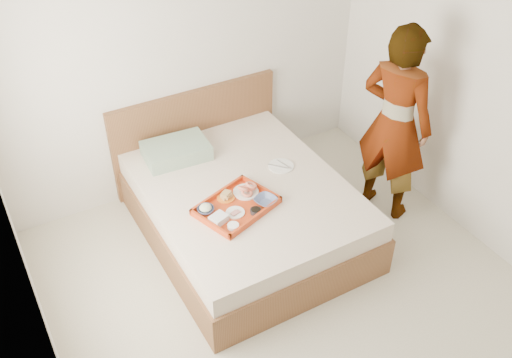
{
  "coord_description": "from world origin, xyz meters",
  "views": [
    {
      "loc": [
        -1.74,
        -2.3,
        3.5
      ],
      "look_at": [
        0.07,
        0.9,
        0.65
      ],
      "focal_mm": 40.44,
      "sensor_mm": 36.0,
      "label": 1
    }
  ],
  "objects": [
    {
      "name": "person",
      "position": [
        1.3,
        0.71,
        0.89
      ],
      "size": [
        0.63,
        0.76,
        1.79
      ],
      "primitive_type": "imported",
      "rotation": [
        0.0,
        0.0,
        1.93
      ],
      "color": "silver",
      "rests_on": "ground"
    },
    {
      "name": "sauce_dish",
      "position": [
        -0.08,
        0.65,
        0.56
      ],
      "size": [
        0.11,
        0.11,
        0.03
      ],
      "primitive_type": "cylinder",
      "rotation": [
        0.0,
        0.0,
        0.32
      ],
      "color": "black",
      "rests_on": "tray"
    },
    {
      "name": "prawn_plate",
      "position": [
        -0.03,
        0.9,
        0.55
      ],
      "size": [
        0.26,
        0.26,
        0.01
      ],
      "primitive_type": "cylinder",
      "rotation": [
        0.0,
        0.0,
        0.32
      ],
      "color": "white",
      "rests_on": "tray"
    },
    {
      "name": "cheese_round",
      "position": [
        -0.31,
        0.58,
        0.56
      ],
      "size": [
        0.11,
        0.11,
        0.03
      ],
      "primitive_type": "cylinder",
      "rotation": [
        0.0,
        0.0,
        0.32
      ],
      "color": "white",
      "rests_on": "tray"
    },
    {
      "name": "bed",
      "position": [
        0.02,
        1.0,
        0.27
      ],
      "size": [
        1.65,
        2.0,
        0.53
      ],
      "primitive_type": "cube",
      "color": "brown",
      "rests_on": "ground"
    },
    {
      "name": "ground",
      "position": [
        0.0,
        0.0,
        0.0
      ],
      "size": [
        3.5,
        4.0,
        0.01
      ],
      "primitive_type": "cube",
      "color": "beige",
      "rests_on": "ground"
    },
    {
      "name": "tray",
      "position": [
        -0.18,
        0.78,
        0.56
      ],
      "size": [
        0.71,
        0.61,
        0.05
      ],
      "primitive_type": "cube",
      "rotation": [
        0.0,
        0.0,
        0.32
      ],
      "color": "#BC330F",
      "rests_on": "bed"
    },
    {
      "name": "plastic_tub",
      "position": [
        -0.37,
        0.7,
        0.57
      ],
      "size": [
        0.15,
        0.14,
        0.05
      ],
      "primitive_type": "cube",
      "rotation": [
        0.0,
        0.0,
        0.32
      ],
      "color": "silver",
      "rests_on": "tray"
    },
    {
      "name": "bread_plate",
      "position": [
        -0.2,
        0.92,
        0.55
      ],
      "size": [
        0.19,
        0.19,
        0.01
      ],
      "primitive_type": "cylinder",
      "rotation": [
        0.0,
        0.0,
        0.32
      ],
      "color": "orange",
      "rests_on": "tray"
    },
    {
      "name": "wall_back",
      "position": [
        0.0,
        2.0,
        1.3
      ],
      "size": [
        3.5,
        0.01,
        2.6
      ],
      "primitive_type": "cube",
      "color": "silver",
      "rests_on": "ground"
    },
    {
      "name": "salad_bowl",
      "position": [
        -0.41,
        0.84,
        0.57
      ],
      "size": [
        0.17,
        0.17,
        0.04
      ],
      "primitive_type": "imported",
      "rotation": [
        0.0,
        0.0,
        0.32
      ],
      "color": "navy",
      "rests_on": "tray"
    },
    {
      "name": "meat_plate",
      "position": [
        -0.22,
        0.72,
        0.55
      ],
      "size": [
        0.19,
        0.19,
        0.01
      ],
      "primitive_type": "cylinder",
      "rotation": [
        0.0,
        0.0,
        0.32
      ],
      "color": "white",
      "rests_on": "tray"
    },
    {
      "name": "wall_left",
      "position": [
        -1.75,
        0.0,
        1.3
      ],
      "size": [
        0.01,
        4.0,
        2.6
      ],
      "primitive_type": "cube",
      "color": "silver",
      "rests_on": "ground"
    },
    {
      "name": "dinner_plate",
      "position": [
        0.42,
        1.08,
        0.54
      ],
      "size": [
        0.29,
        0.29,
        0.01
      ],
      "primitive_type": "cylinder",
      "rotation": [
        0.0,
        0.0,
        0.41
      ],
      "color": "white",
      "rests_on": "bed"
    },
    {
      "name": "wall_right",
      "position": [
        1.75,
        0.0,
        1.3
      ],
      "size": [
        0.01,
        4.0,
        2.6
      ],
      "primitive_type": "cube",
      "color": "silver",
      "rests_on": "ground"
    },
    {
      "name": "pillow",
      "position": [
        -0.31,
        1.66,
        0.6
      ],
      "size": [
        0.58,
        0.42,
        0.13
      ],
      "primitive_type": "cube",
      "rotation": [
        0.0,
        0.0,
        -0.07
      ],
      "color": "#8BAC89",
      "rests_on": "bed"
    },
    {
      "name": "headboard",
      "position": [
        0.02,
        1.97,
        0.47
      ],
      "size": [
        1.65,
        0.06,
        0.95
      ],
      "primitive_type": "cube",
      "color": "brown",
      "rests_on": "ground"
    },
    {
      "name": "navy_bowl_big",
      "position": [
        0.05,
        0.71,
        0.57
      ],
      "size": [
        0.22,
        0.22,
        0.04
      ],
      "primitive_type": "imported",
      "rotation": [
        0.0,
        0.0,
        0.32
      ],
      "color": "navy",
      "rests_on": "tray"
    }
  ]
}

